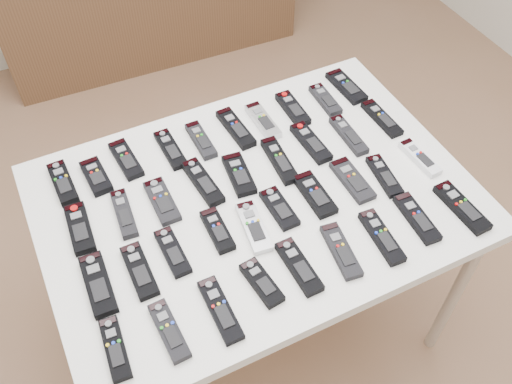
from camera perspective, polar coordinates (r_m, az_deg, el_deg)
name	(u,v)px	position (r m, az deg, el deg)	size (l,w,h in m)	color
ground	(275,292)	(2.40, 1.90, -9.94)	(4.00, 4.00, 0.00)	#876245
table	(256,209)	(1.72, 0.00, -1.67)	(1.25, 0.88, 0.78)	white
remote_0	(63,183)	(1.79, -18.75, 0.86)	(0.05, 0.17, 0.02)	black
remote_1	(96,176)	(1.78, -15.69, 1.51)	(0.06, 0.14, 0.02)	black
remote_2	(126,159)	(1.81, -12.87, 3.20)	(0.05, 0.17, 0.02)	black
remote_3	(171,149)	(1.81, -8.54, 4.25)	(0.05, 0.17, 0.02)	black
remote_4	(201,140)	(1.83, -5.52, 5.17)	(0.05, 0.16, 0.02)	black
remote_5	(236,128)	(1.86, -2.04, 6.39)	(0.05, 0.19, 0.02)	black
remote_6	(263,121)	(1.88, 0.69, 7.10)	(0.05, 0.17, 0.02)	#B7B7BC
remote_7	(293,109)	(1.93, 3.70, 8.30)	(0.05, 0.17, 0.02)	black
remote_8	(325,100)	(1.98, 6.94, 9.15)	(0.05, 0.15, 0.02)	black
remote_9	(346,86)	(2.04, 9.02, 10.38)	(0.06, 0.18, 0.02)	black
remote_10	(80,228)	(1.66, -17.21, -3.49)	(0.06, 0.17, 0.02)	black
remote_11	(124,214)	(1.67, -13.06, -2.13)	(0.05, 0.17, 0.02)	black
remote_12	(162,201)	(1.68, -9.38, -0.91)	(0.06, 0.17, 0.02)	black
remote_13	(203,182)	(1.70, -5.33, 0.99)	(0.05, 0.19, 0.02)	black
remote_14	(239,174)	(1.72, -1.71, 1.76)	(0.06, 0.16, 0.02)	black
remote_15	(279,160)	(1.76, 2.35, 3.18)	(0.05, 0.19, 0.02)	black
remote_16	(311,143)	(1.82, 5.50, 4.95)	(0.05, 0.18, 0.02)	black
remote_17	(349,135)	(1.86, 9.24, 5.64)	(0.04, 0.18, 0.02)	black
remote_18	(382,118)	(1.94, 12.46, 7.20)	(0.05, 0.18, 0.02)	black
remote_19	(98,284)	(1.55, -15.51, -8.89)	(0.06, 0.19, 0.02)	black
remote_20	(140,271)	(1.54, -11.57, -7.72)	(0.05, 0.17, 0.02)	black
remote_21	(173,252)	(1.56, -8.33, -5.94)	(0.05, 0.16, 0.02)	black
remote_22	(217,230)	(1.59, -3.88, -3.84)	(0.05, 0.15, 0.02)	black
remote_23	(254,227)	(1.60, -0.23, -3.52)	(0.05, 0.18, 0.02)	#B7B7BC
remote_24	(279,208)	(1.64, 2.35, -1.64)	(0.06, 0.15, 0.02)	black
remote_25	(315,194)	(1.68, 5.91, -0.24)	(0.06, 0.17, 0.02)	black
remote_26	(352,180)	(1.73, 9.60, 1.18)	(0.06, 0.17, 0.02)	black
remote_27	(384,176)	(1.76, 12.70, 1.59)	(0.05, 0.16, 0.02)	black
remote_28	(420,158)	(1.84, 16.06, 3.31)	(0.04, 0.16, 0.02)	silver
remote_29	(115,349)	(1.45, -13.90, -14.95)	(0.05, 0.17, 0.02)	black
remote_30	(169,331)	(1.44, -8.68, -13.55)	(0.05, 0.17, 0.02)	black
remote_31	(220,310)	(1.46, -3.59, -11.67)	(0.05, 0.19, 0.02)	black
remote_32	(262,283)	(1.49, 0.57, -9.06)	(0.05, 0.15, 0.02)	black
remote_33	(299,267)	(1.52, 4.32, -7.45)	(0.05, 0.18, 0.02)	black
remote_34	(341,251)	(1.57, 8.50, -5.83)	(0.05, 0.18, 0.02)	black
remote_35	(382,237)	(1.61, 12.45, -4.40)	(0.05, 0.18, 0.02)	black
remote_36	(417,218)	(1.68, 15.79, -2.53)	(0.05, 0.18, 0.02)	black
remote_37	(462,207)	(1.74, 19.89, -1.45)	(0.05, 0.19, 0.02)	black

